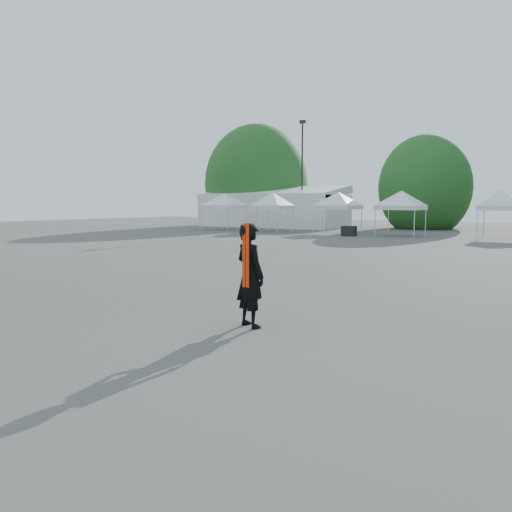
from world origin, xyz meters
The scene contains 12 objects.
ground centered at (0.00, 0.00, 0.00)m, with size 120.00×120.00×0.00m, color #474442.
marquee centered at (-22.00, 35.00, 1.97)m, with size 15.00×6.25×4.23m.
light_pole_west centered at (-18.00, 34.00, 5.77)m, with size 0.60×0.25×10.30m.
tree_far_w centered at (-26.00, 38.00, 4.54)m, with size 4.80×4.80×7.30m.
tree_mid_w centered at (-8.00, 40.00, 3.93)m, with size 4.16×4.16×6.33m.
tent_a centered at (-22.40, 27.42, 3.06)m, with size 4.30×4.30×3.88m.
tent_b centered at (-17.24, 27.46, 3.06)m, with size 3.81×3.81×3.88m.
tent_c centered at (-11.86, 28.95, 3.06)m, with size 4.38×4.38×3.88m.
tent_d centered at (-6.27, 27.68, 3.06)m, with size 4.30×4.30×3.88m.
tent_e centered at (0.27, 28.60, 3.06)m, with size 3.82×3.82×3.88m.
man centered at (-0.03, -0.93, 1.01)m, with size 0.86×0.71×2.02m.
crate_west centered at (-9.39, 25.51, 0.38)m, with size 0.97×0.76×0.76m, color black.
Camera 1 is at (5.37, -8.75, 2.38)m, focal length 35.00 mm.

